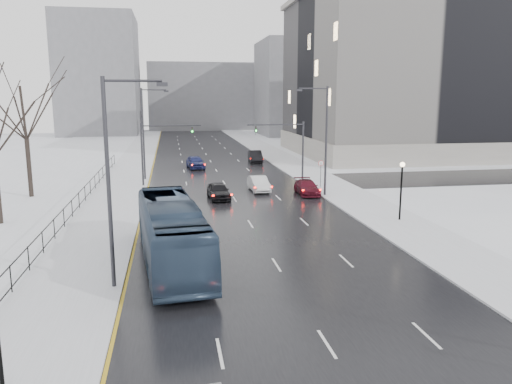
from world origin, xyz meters
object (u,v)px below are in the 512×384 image
tree_park_e (32,198)px  lamppost_r_mid (401,182)px  no_uturn_sign (321,166)px  sedan_center_near (218,191)px  mast_signal_left (153,147)px  streetlight_l_near (113,174)px  sedan_center_far (195,162)px  sedan_right_distant (255,156)px  bus (172,233)px  sedan_right_near (259,184)px  sedan_right_far (307,187)px  streetlight_l_far (145,129)px  streetlight_r_mid (324,136)px  mast_signal_right (293,144)px  tree_park_d (1,225)px

tree_park_e → lamppost_r_mid: tree_park_e is taller
tree_park_e → no_uturn_sign: bearing=0.0°
tree_park_e → sedan_center_near: tree_park_e is taller
lamppost_r_mid → mast_signal_left: bearing=135.5°
streetlight_l_near → sedan_center_far: streetlight_l_near is taller
sedan_right_distant → bus: bearing=-102.3°
sedan_right_near → sedan_right_far: size_ratio=0.97×
sedan_center_far → sedan_right_distant: sedan_center_far is taller
sedan_right_near → sedan_right_distant: 21.75m
lamppost_r_mid → no_uturn_sign: (-1.80, 14.00, -0.64)m
lamppost_r_mid → streetlight_l_far: bearing=131.1°
sedan_right_distant → streetlight_r_mid: bearing=-82.0°
no_uturn_sign → sedan_right_far: size_ratio=0.59×
streetlight_l_far → sedan_right_near: 14.71m
streetlight_l_near → streetlight_l_far: size_ratio=1.00×
mast_signal_right → sedan_right_near: size_ratio=1.46×
streetlight_l_near → mast_signal_left: bearing=88.3°
sedan_right_near → sedan_right_far: sedan_right_near is taller
streetlight_r_mid → lamppost_r_mid: bearing=-74.2°
streetlight_r_mid → sedan_right_distant: 25.50m
mast_signal_right → streetlight_r_mid: bearing=-84.0°
sedan_center_near → sedan_right_far: 8.46m
sedan_right_far → no_uturn_sign: bearing=54.3°
streetlight_r_mid → sedan_center_far: bearing=117.6°
sedan_center_near → streetlight_l_far: bearing=116.0°
tree_park_d → sedan_center_near: 17.58m
sedan_right_distant → sedan_right_far: bearing=-84.5°
no_uturn_sign → sedan_center_near: bearing=-160.9°
tree_park_e → lamppost_r_mid: 32.52m
tree_park_e → sedan_center_far: bearing=46.0°
streetlight_r_mid → mast_signal_left: bearing=152.7°
streetlight_l_far → sedan_right_distant: (14.28, 12.97, -4.78)m
tree_park_e → sedan_right_near: 21.02m
sedan_center_far → sedan_right_distant: (8.58, 4.67, -0.01)m
mast_signal_left → sedan_right_near: (10.13, -4.52, -3.33)m
mast_signal_right → sedan_right_near: 7.21m
streetlight_r_mid → mast_signal_right: (-0.84, 8.00, -1.51)m
streetlight_r_mid → lamppost_r_mid: (2.83, -10.00, -2.67)m
streetlight_r_mid → streetlight_l_far: size_ratio=1.00×
streetlight_r_mid → sedan_center_near: streetlight_r_mid is taller
streetlight_r_mid → bus: size_ratio=0.79×
bus → tree_park_d: bearing=132.5°
tree_park_d → sedan_right_near: (20.60, 9.48, 0.77)m
streetlight_l_near → no_uturn_sign: size_ratio=3.70×
streetlight_r_mid → sedan_center_far: streetlight_r_mid is taller
mast_signal_right → sedan_right_far: 7.65m
sedan_center_near → sedan_right_distant: sedan_right_distant is taller
mast_signal_right → sedan_right_distant: (-1.21, 16.97, -3.26)m
tree_park_e → streetlight_l_near: (10.03, -24.00, 5.62)m
sedan_center_near → no_uturn_sign: bearing=15.0°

